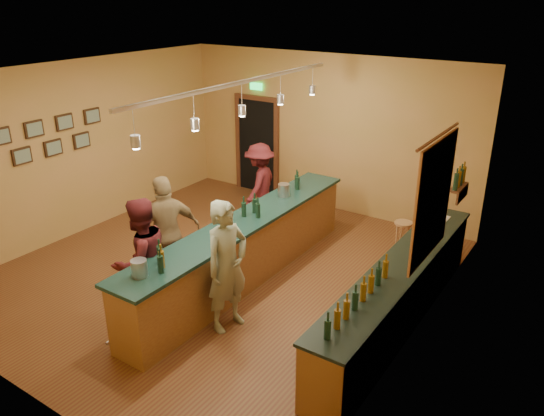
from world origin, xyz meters
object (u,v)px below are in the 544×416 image
Objects in this scene: customer_a at (141,261)px; bar_stool at (403,230)px; bartender at (227,266)px; customer_b at (167,233)px; back_counter at (398,294)px; customer_c at (260,184)px; tasting_bar at (245,246)px.

customer_a reaches higher than bar_stool.
bartender is 1.02× the size of customer_b.
bartender reaches higher than bar_stool.
back_counter is at bearing -45.68° from bartender.
customer_a reaches higher than back_counter.
customer_b is 2.80m from customer_c.
bartender is 3.57m from bar_stool.
back_counter is 2.50× the size of customer_b.
customer_b reaches higher than customer_a.
customer_b reaches higher than customer_c.
bartender is at bearing 120.84° from customer_a.
bartender reaches higher than customer_b.
customer_c is at bearing -164.43° from customer_a.
bar_stool is (2.87, 0.20, -0.32)m from customer_c.
customer_b is (-0.33, 0.83, 0.01)m from customer_a.
customer_c is (-0.24, 2.79, -0.09)m from customer_b.
customer_a reaches higher than tasting_bar.
back_counter is at bearing 129.56° from customer_b.
bartender is at bearing -63.98° from tasting_bar.
tasting_bar is 2.81× the size of customer_b.
customer_a is at bearing -121.13° from bar_stool.
tasting_bar is 2.30m from customer_c.
tasting_bar is at bearing 155.37° from customer_b.
bar_stool is at bearing 81.68° from customer_c.
customer_a is (-1.10, -0.49, -0.03)m from bartender.
customer_b is (-0.87, -0.79, 0.30)m from tasting_bar.
customer_a is (-0.55, -1.62, 0.30)m from tasting_bar.
bar_stool is at bearing 109.09° from back_counter.
bartender is at bearing -109.96° from bar_stool.
tasting_bar is 1.74m from customer_a.
customer_c is (-1.11, 2.00, 0.21)m from tasting_bar.
customer_c is 2.56× the size of bar_stool.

